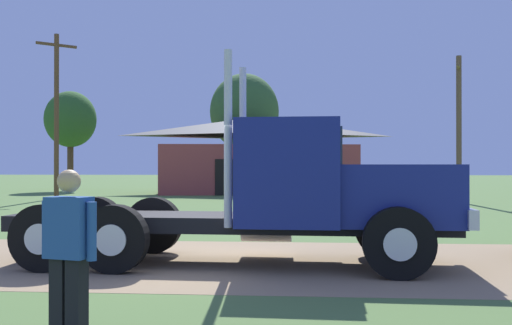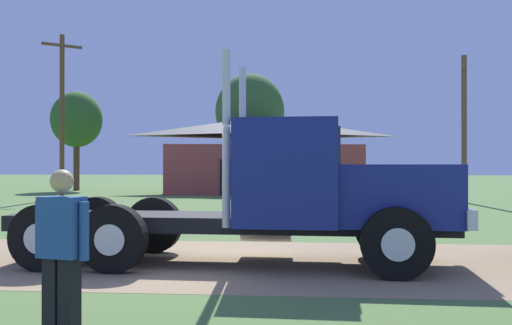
{
  "view_description": "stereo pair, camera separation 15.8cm",
  "coord_description": "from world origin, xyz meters",
  "px_view_note": "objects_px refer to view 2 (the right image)",
  "views": [
    {
      "loc": [
        2.35,
        -11.01,
        1.82
      ],
      "look_at": [
        1.41,
        1.21,
        1.88
      ],
      "focal_mm": 41.17,
      "sensor_mm": 36.0,
      "label": 1
    },
    {
      "loc": [
        2.51,
        -10.99,
        1.82
      ],
      "look_at": [
        1.41,
        1.21,
        1.88
      ],
      "focal_mm": 41.17,
      "sensor_mm": 36.0,
      "label": 2
    }
  ],
  "objects_px": {
    "visitor_walking_mid": "(62,248)",
    "utility_pole_far": "(464,124)",
    "truck_foreground_white": "(290,196)",
    "utility_pole_near": "(62,112)",
    "shed_building": "(262,156)"
  },
  "relations": [
    {
      "from": "shed_building",
      "to": "utility_pole_near",
      "type": "bearing_deg",
      "value": -143.93
    },
    {
      "from": "truck_foreground_white",
      "to": "shed_building",
      "type": "height_order",
      "value": "shed_building"
    },
    {
      "from": "truck_foreground_white",
      "to": "visitor_walking_mid",
      "type": "relative_size",
      "value": 4.65
    },
    {
      "from": "shed_building",
      "to": "utility_pole_near",
      "type": "distance_m",
      "value": 13.11
    },
    {
      "from": "visitor_walking_mid",
      "to": "utility_pole_near",
      "type": "distance_m",
      "value": 27.83
    },
    {
      "from": "shed_building",
      "to": "utility_pole_near",
      "type": "relative_size",
      "value": 1.53
    },
    {
      "from": "utility_pole_near",
      "to": "utility_pole_far",
      "type": "relative_size",
      "value": 1.25
    },
    {
      "from": "truck_foreground_white",
      "to": "utility_pole_far",
      "type": "relative_size",
      "value": 1.15
    },
    {
      "from": "truck_foreground_white",
      "to": "utility_pole_near",
      "type": "relative_size",
      "value": 0.92
    },
    {
      "from": "truck_foreground_white",
      "to": "shed_building",
      "type": "bearing_deg",
      "value": 95.59
    },
    {
      "from": "truck_foreground_white",
      "to": "shed_building",
      "type": "xyz_separation_m",
      "value": [
        -2.73,
        27.96,
        1.18
      ]
    },
    {
      "from": "truck_foreground_white",
      "to": "utility_pole_near",
      "type": "xyz_separation_m",
      "value": [
        -13.16,
        20.36,
        3.51
      ]
    },
    {
      "from": "visitor_walking_mid",
      "to": "utility_pole_far",
      "type": "xyz_separation_m",
      "value": [
        10.09,
        23.65,
        2.88
      ]
    },
    {
      "from": "truck_foreground_white",
      "to": "visitor_walking_mid",
      "type": "xyz_separation_m",
      "value": [
        -2.18,
        -4.93,
        -0.29
      ]
    },
    {
      "from": "truck_foreground_white",
      "to": "visitor_walking_mid",
      "type": "height_order",
      "value": "truck_foreground_white"
    }
  ]
}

